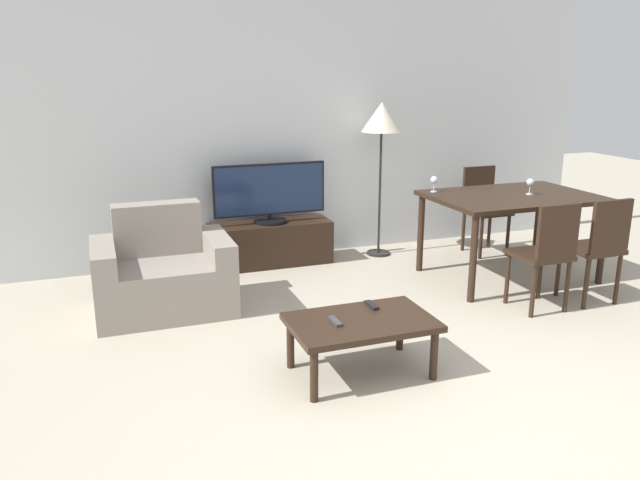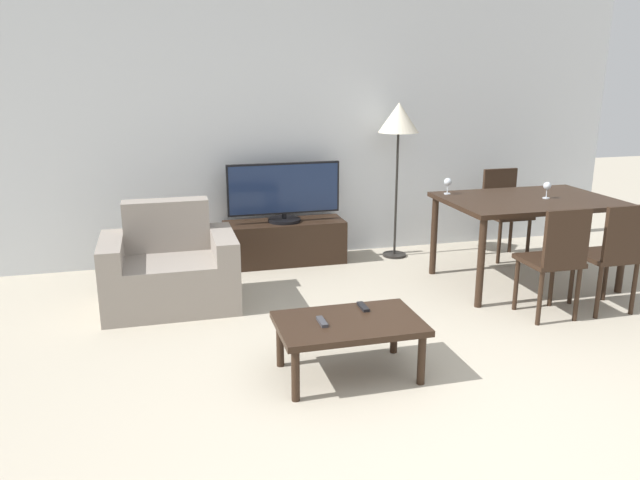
# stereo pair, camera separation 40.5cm
# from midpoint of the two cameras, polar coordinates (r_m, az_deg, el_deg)

# --- Properties ---
(ground_plane) EXTENTS (18.00, 18.00, 0.00)m
(ground_plane) POSITION_cam_midpoint_polar(r_m,az_deg,el_deg) (3.49, 11.92, -17.49)
(ground_plane) COLOR #B2A893
(wall_back) EXTENTS (6.89, 0.06, 2.70)m
(wall_back) POSITION_cam_midpoint_polar(r_m,az_deg,el_deg) (6.30, -5.06, 10.57)
(wall_back) COLOR silver
(wall_back) RESTS_ON ground_plane
(armchair) EXTENTS (1.06, 0.74, 0.83)m
(armchair) POSITION_cam_midpoint_polar(r_m,az_deg,el_deg) (5.16, -16.36, -3.10)
(armchair) COLOR gray
(armchair) RESTS_ON ground_plane
(tv_stand) EXTENTS (1.18, 0.41, 0.42)m
(tv_stand) POSITION_cam_midpoint_polar(r_m,az_deg,el_deg) (6.18, -6.41, -0.31)
(tv_stand) COLOR black
(tv_stand) RESTS_ON ground_plane
(tv) EXTENTS (1.11, 0.32, 0.58)m
(tv) POSITION_cam_midpoint_polar(r_m,az_deg,el_deg) (6.06, -6.54, 4.29)
(tv) COLOR black
(tv) RESTS_ON tv_stand
(coffee_table) EXTENTS (0.90, 0.57, 0.37)m
(coffee_table) POSITION_cam_midpoint_polar(r_m,az_deg,el_deg) (3.93, 0.82, -7.93)
(coffee_table) COLOR black
(coffee_table) RESTS_ON ground_plane
(dining_table) EXTENTS (1.47, 1.00, 0.78)m
(dining_table) POSITION_cam_midpoint_polar(r_m,az_deg,el_deg) (5.84, 15.27, 3.24)
(dining_table) COLOR black
(dining_table) RESTS_ON ground_plane
(dining_chair_near) EXTENTS (0.40, 0.40, 0.89)m
(dining_chair_near) POSITION_cam_midpoint_polar(r_m,az_deg,el_deg) (5.11, 17.90, -0.94)
(dining_chair_near) COLOR black
(dining_chair_near) RESTS_ON ground_plane
(dining_chair_far) EXTENTS (0.40, 0.40, 0.89)m
(dining_chair_far) POSITION_cam_midpoint_polar(r_m,az_deg,el_deg) (6.67, 13.02, 3.16)
(dining_chair_far) COLOR black
(dining_chair_far) RESTS_ON ground_plane
(dining_chair_near_right) EXTENTS (0.40, 0.40, 0.89)m
(dining_chair_near_right) POSITION_cam_midpoint_polar(r_m,az_deg,el_deg) (5.43, 22.19, -0.39)
(dining_chair_near_right) COLOR black
(dining_chair_near_right) RESTS_ON ground_plane
(floor_lamp) EXTENTS (0.40, 0.40, 1.56)m
(floor_lamp) POSITION_cam_midpoint_polar(r_m,az_deg,el_deg) (6.27, 3.79, 10.69)
(floor_lamp) COLOR black
(floor_lamp) RESTS_ON ground_plane
(remote_primary) EXTENTS (0.04, 0.15, 0.02)m
(remote_primary) POSITION_cam_midpoint_polar(r_m,az_deg,el_deg) (4.11, 1.92, -6.02)
(remote_primary) COLOR black
(remote_primary) RESTS_ON coffee_table
(remote_secondary) EXTENTS (0.04, 0.15, 0.02)m
(remote_secondary) POSITION_cam_midpoint_polar(r_m,az_deg,el_deg) (3.85, -1.63, -7.50)
(remote_secondary) COLOR #38383D
(remote_secondary) RESTS_ON coffee_table
(wine_glass_left) EXTENTS (0.07, 0.07, 0.15)m
(wine_glass_left) POSITION_cam_midpoint_polar(r_m,az_deg,el_deg) (5.79, 8.44, 5.35)
(wine_glass_left) COLOR silver
(wine_glass_left) RESTS_ON dining_table
(wine_glass_center) EXTENTS (0.07, 0.07, 0.15)m
(wine_glass_center) POSITION_cam_midpoint_polar(r_m,az_deg,el_deg) (5.85, 16.81, 4.97)
(wine_glass_center) COLOR silver
(wine_glass_center) RESTS_ON dining_table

